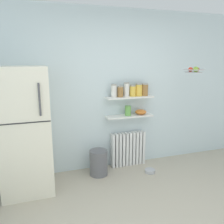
{
  "coord_description": "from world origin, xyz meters",
  "views": [
    {
      "loc": [
        -1.26,
        -1.59,
        1.82
      ],
      "look_at": [
        -0.22,
        1.6,
        1.05
      ],
      "focal_mm": 37.14,
      "sensor_mm": 36.0,
      "label": 1
    }
  ],
  "objects_px": {
    "storage_jar_3": "(133,91)",
    "storage_jar_1": "(120,91)",
    "storage_jar_2": "(127,90)",
    "storage_jar_4": "(139,90)",
    "refrigerator": "(25,131)",
    "trash_bin": "(99,163)",
    "hanging_fruit_basket": "(194,70)",
    "shelf_bowl": "(141,112)",
    "storage_jar_0": "(114,91)",
    "pet_food_bowl": "(150,171)",
    "vase": "(128,111)",
    "storage_jar_5": "(145,90)",
    "radiator": "(128,149)"
  },
  "relations": [
    {
      "from": "storage_jar_1",
      "to": "vase",
      "type": "relative_size",
      "value": 1.11
    },
    {
      "from": "trash_bin",
      "to": "shelf_bowl",
      "type": "bearing_deg",
      "value": 11.19
    },
    {
      "from": "storage_jar_0",
      "to": "hanging_fruit_basket",
      "type": "relative_size",
      "value": 0.65
    },
    {
      "from": "radiator",
      "to": "storage_jar_3",
      "type": "distance_m",
      "value": 1.02
    },
    {
      "from": "refrigerator",
      "to": "vase",
      "type": "distance_m",
      "value": 1.63
    },
    {
      "from": "storage_jar_2",
      "to": "refrigerator",
      "type": "bearing_deg",
      "value": -171.44
    },
    {
      "from": "storage_jar_2",
      "to": "storage_jar_4",
      "type": "relative_size",
      "value": 1.11
    },
    {
      "from": "refrigerator",
      "to": "storage_jar_0",
      "type": "bearing_deg",
      "value": 9.91
    },
    {
      "from": "shelf_bowl",
      "to": "hanging_fruit_basket",
      "type": "distance_m",
      "value": 1.08
    },
    {
      "from": "shelf_bowl",
      "to": "trash_bin",
      "type": "xyz_separation_m",
      "value": [
        -0.79,
        -0.16,
        -0.74
      ]
    },
    {
      "from": "storage_jar_1",
      "to": "hanging_fruit_basket",
      "type": "distance_m",
      "value": 1.21
    },
    {
      "from": "storage_jar_5",
      "to": "trash_bin",
      "type": "bearing_deg",
      "value": -169.59
    },
    {
      "from": "storage_jar_3",
      "to": "vase",
      "type": "distance_m",
      "value": 0.34
    },
    {
      "from": "storage_jar_2",
      "to": "storage_jar_5",
      "type": "bearing_deg",
      "value": 0.0
    },
    {
      "from": "storage_jar_4",
      "to": "shelf_bowl",
      "type": "bearing_deg",
      "value": 0.0
    },
    {
      "from": "refrigerator",
      "to": "storage_jar_3",
      "type": "bearing_deg",
      "value": 8.02
    },
    {
      "from": "storage_jar_0",
      "to": "storage_jar_4",
      "type": "distance_m",
      "value": 0.43
    },
    {
      "from": "radiator",
      "to": "storage_jar_2",
      "type": "xyz_separation_m",
      "value": [
        -0.05,
        -0.03,
        1.04
      ]
    },
    {
      "from": "storage_jar_5",
      "to": "pet_food_bowl",
      "type": "relative_size",
      "value": 1.21
    },
    {
      "from": "storage_jar_4",
      "to": "storage_jar_5",
      "type": "xyz_separation_m",
      "value": [
        0.11,
        0.0,
        -0.0
      ]
    },
    {
      "from": "storage_jar_4",
      "to": "pet_food_bowl",
      "type": "xyz_separation_m",
      "value": [
        0.07,
        -0.36,
        -1.3
      ]
    },
    {
      "from": "pet_food_bowl",
      "to": "storage_jar_2",
      "type": "bearing_deg",
      "value": 129.25
    },
    {
      "from": "refrigerator",
      "to": "storage_jar_0",
      "type": "height_order",
      "value": "refrigerator"
    },
    {
      "from": "refrigerator",
      "to": "pet_food_bowl",
      "type": "height_order",
      "value": "refrigerator"
    },
    {
      "from": "hanging_fruit_basket",
      "to": "storage_jar_4",
      "type": "bearing_deg",
      "value": 153.93
    },
    {
      "from": "storage_jar_5",
      "to": "trash_bin",
      "type": "relative_size",
      "value": 0.5
    },
    {
      "from": "refrigerator",
      "to": "shelf_bowl",
      "type": "distance_m",
      "value": 1.86
    },
    {
      "from": "storage_jar_1",
      "to": "storage_jar_2",
      "type": "bearing_deg",
      "value": 0.0
    },
    {
      "from": "trash_bin",
      "to": "hanging_fruit_basket",
      "type": "distance_m",
      "value": 2.1
    },
    {
      "from": "refrigerator",
      "to": "storage_jar_3",
      "type": "relative_size",
      "value": 9.33
    },
    {
      "from": "pet_food_bowl",
      "to": "hanging_fruit_basket",
      "type": "height_order",
      "value": "hanging_fruit_basket"
    },
    {
      "from": "storage_jar_5",
      "to": "vase",
      "type": "xyz_separation_m",
      "value": [
        -0.3,
        -0.0,
        -0.34
      ]
    },
    {
      "from": "storage_jar_1",
      "to": "trash_bin",
      "type": "height_order",
      "value": "storage_jar_1"
    },
    {
      "from": "vase",
      "to": "hanging_fruit_basket",
      "type": "bearing_deg",
      "value": -21.48
    },
    {
      "from": "vase",
      "to": "shelf_bowl",
      "type": "distance_m",
      "value": 0.24
    },
    {
      "from": "storage_jar_5",
      "to": "pet_food_bowl",
      "type": "xyz_separation_m",
      "value": [
        -0.03,
        -0.36,
        -1.3
      ]
    },
    {
      "from": "storage_jar_4",
      "to": "hanging_fruit_basket",
      "type": "height_order",
      "value": "hanging_fruit_basket"
    },
    {
      "from": "shelf_bowl",
      "to": "pet_food_bowl",
      "type": "bearing_deg",
      "value": -85.69
    },
    {
      "from": "storage_jar_1",
      "to": "refrigerator",
      "type": "bearing_deg",
      "value": -170.81
    },
    {
      "from": "radiator",
      "to": "storage_jar_0",
      "type": "distance_m",
      "value": 1.07
    },
    {
      "from": "storage_jar_0",
      "to": "storage_jar_2",
      "type": "distance_m",
      "value": 0.22
    },
    {
      "from": "shelf_bowl",
      "to": "pet_food_bowl",
      "type": "height_order",
      "value": "shelf_bowl"
    },
    {
      "from": "storage_jar_0",
      "to": "shelf_bowl",
      "type": "relative_size",
      "value": 1.11
    },
    {
      "from": "radiator",
      "to": "shelf_bowl",
      "type": "height_order",
      "value": "shelf_bowl"
    },
    {
      "from": "storage_jar_0",
      "to": "storage_jar_4",
      "type": "relative_size",
      "value": 1.01
    },
    {
      "from": "storage_jar_4",
      "to": "vase",
      "type": "height_order",
      "value": "storage_jar_4"
    },
    {
      "from": "shelf_bowl",
      "to": "hanging_fruit_basket",
      "type": "relative_size",
      "value": 0.58
    },
    {
      "from": "storage_jar_0",
      "to": "radiator",
      "type": "bearing_deg",
      "value": 6.3
    },
    {
      "from": "storage_jar_3",
      "to": "storage_jar_1",
      "type": "bearing_deg",
      "value": 180.0
    },
    {
      "from": "radiator",
      "to": "vase",
      "type": "bearing_deg",
      "value": -128.95
    }
  ]
}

